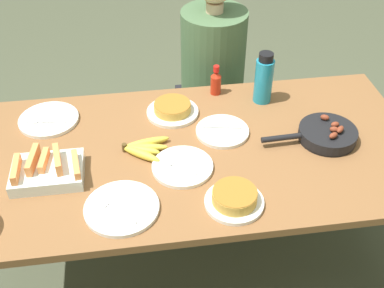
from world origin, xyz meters
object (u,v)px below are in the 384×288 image
Objects in this scene: hot_sauce_bottle at (216,82)px; frittata_plate_side at (173,109)px; melon_tray at (47,170)px; skillet at (326,134)px; empty_plate_mid_edge at (122,208)px; empty_plate_far_right at (222,131)px; empty_plate_near_front at (182,167)px; person_figure at (212,92)px; frittata_plate_center at (234,198)px; water_bottle at (264,79)px; banana_bunch at (143,148)px; empty_plate_far_left at (49,120)px.

frittata_plate_side is at bearing -148.12° from hot_sauce_bottle.
melon_tray reaches higher than frittata_plate_side.
empty_plate_mid_edge is at bearing 15.50° from skillet.
empty_plate_far_right is (0.71, 0.17, -0.03)m from melon_tray.
empty_plate_near_front is 0.91m from person_figure.
water_bottle reaches higher than frittata_plate_center.
skillet reaches higher than frittata_plate_center.
hot_sauce_bottle reaches higher than frittata_plate_center.
frittata_plate_center is 0.80× the size of empty_plate_mid_edge.
empty_plate_near_front is 1.63× the size of hot_sauce_bottle.
hot_sauce_bottle reaches higher than melon_tray.
banana_bunch is at bearing -152.81° from water_bottle.
empty_plate_far_left is 0.76m from empty_plate_far_right.
empty_plate_far_right is (0.20, 0.20, 0.00)m from empty_plate_near_front.
banana_bunch is at bearing 15.02° from melon_tray.
hot_sauce_bottle is (0.46, 0.69, 0.06)m from empty_plate_mid_edge.
hot_sauce_bottle reaches higher than banana_bunch.
water_bottle is at bearing 22.66° from melon_tray.
frittata_plate_side is at bearing 66.21° from empty_plate_mid_edge.
empty_plate_far_left is at bearing 146.18° from banana_bunch.
water_bottle is at bearing 43.55° from empty_plate_far_right.
skillet is 0.86m from person_figure.
person_figure is at bearing 63.48° from empty_plate_mid_edge.
empty_plate_mid_edge is at bearing 175.83° from frittata_plate_center.
empty_plate_far_right is at bearing -96.67° from person_figure.
frittata_plate_side is (0.51, 0.34, -0.01)m from melon_tray.
melon_tray is 1.03× the size of empty_plate_far_left.
hot_sauce_bottle reaches higher than frittata_plate_side.
frittata_plate_center is at bearing -95.15° from empty_plate_far_right.
skillet is at bearing -59.36° from water_bottle.
banana_bunch is 0.53m from hot_sauce_bottle.
water_bottle reaches higher than empty_plate_mid_edge.
skillet is 0.90m from empty_plate_mid_edge.
frittata_plate_center is 0.90× the size of empty_plate_near_front.
empty_plate_near_front is at bearing -107.89° from person_figure.
frittata_plate_side is 0.37m from empty_plate_near_front.
frittata_plate_center is 0.41m from empty_plate_far_right.
person_figure is (0.27, 0.84, -0.23)m from empty_plate_near_front.
skillet is 1.76× the size of frittata_plate_side.
hot_sauce_bottle is (-0.39, 0.41, 0.04)m from skillet.
person_figure is (0.42, 0.72, -0.23)m from banana_bunch.
frittata_plate_side is 0.89× the size of empty_plate_far_left.
banana_bunch is 0.84× the size of water_bottle.
hot_sauce_bottle reaches higher than empty_plate_mid_edge.
skillet is at bearing 8.57° from empty_plate_near_front.
water_bottle is 1.66× the size of hot_sauce_bottle.
empty_plate_mid_edge is 1.83× the size of hot_sauce_bottle.
person_figure is at bearing 46.25° from melon_tray.
water_bottle reaches higher than empty_plate_near_front.
skillet is 1.67× the size of water_bottle.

